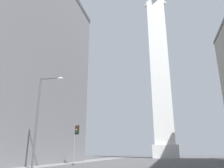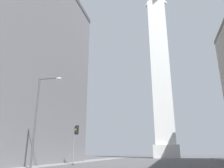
{
  "view_description": "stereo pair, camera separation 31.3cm",
  "coord_description": "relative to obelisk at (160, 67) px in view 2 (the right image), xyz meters",
  "views": [
    {
      "loc": [
        0.07,
        -2.89,
        1.58
      ],
      "look_at": [
        -9.87,
        39.17,
        15.3
      ],
      "focal_mm": 35.0,
      "sensor_mm": 36.0,
      "label": 1
    },
    {
      "loc": [
        0.38,
        -2.82,
        1.58
      ],
      "look_at": [
        -9.87,
        39.17,
        15.3
      ],
      "focal_mm": 35.0,
      "sensor_mm": 36.0,
      "label": 2
    }
  ],
  "objects": [
    {
      "name": "traffic_light_mid_left",
      "position": [
        -12.54,
        -47.85,
        -28.92
      ],
      "size": [
        0.8,
        0.53,
        5.55
      ],
      "color": "slate",
      "rests_on": "ground_plane"
    },
    {
      "name": "obelisk",
      "position": [
        0.0,
        0.0,
        0.0
      ],
      "size": [
        8.29,
        8.29,
        67.31
      ],
      "color": "silver",
      "rests_on": "ground_plane"
    },
    {
      "name": "sidewalk_left",
      "position": [
        -15.28,
        -48.18,
        -32.51
      ],
      "size": [
        5.0,
        90.35,
        0.15
      ],
      "primitive_type": "cube",
      "color": "slate",
      "rests_on": "ground_plane"
    },
    {
      "name": "street_lamp",
      "position": [
        -12.17,
        -58.24,
        -26.96
      ],
      "size": [
        2.68,
        0.36,
        9.37
      ],
      "color": "#4C4C51",
      "rests_on": "ground_plane"
    }
  ]
}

